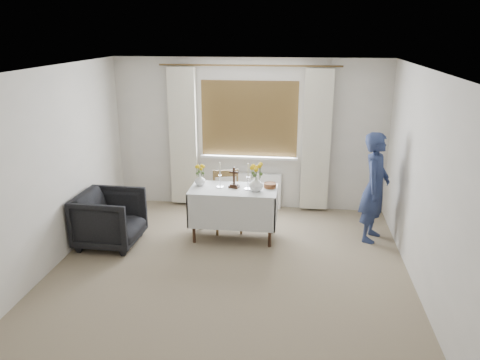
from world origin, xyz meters
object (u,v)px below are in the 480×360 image
at_px(altar_table, 234,213).
at_px(flower_vase_right, 256,184).
at_px(armchair, 110,219).
at_px(flower_vase_left, 200,180).
at_px(wooden_chair, 227,202).
at_px(person, 375,187).
at_px(wooden_cross, 234,177).

xyz_separation_m(altar_table, flower_vase_right, (0.33, -0.06, 0.49)).
height_order(altar_table, armchair, armchair).
bearing_deg(flower_vase_left, wooden_chair, 26.45).
bearing_deg(person, flower_vase_right, 120.03).
bearing_deg(flower_vase_left, flower_vase_right, -9.89).
bearing_deg(flower_vase_right, altar_table, 169.51).
height_order(wooden_chair, wooden_cross, wooden_cross).
xyz_separation_m(person, wooden_cross, (-1.99, -0.18, 0.12)).
distance_m(altar_table, armchair, 1.75).
distance_m(wooden_chair, wooden_cross, 0.53).
relative_size(person, flower_vase_left, 9.55).
distance_m(altar_table, wooden_chair, 0.31).
xyz_separation_m(altar_table, person, (1.99, 0.22, 0.41)).
relative_size(armchair, person, 0.54).
bearing_deg(armchair, wooden_cross, -72.72).
height_order(armchair, wooden_cross, wooden_cross).
xyz_separation_m(wooden_chair, flower_vase_left, (-0.37, -0.18, 0.39)).
relative_size(altar_table, wooden_cross, 4.07).
xyz_separation_m(armchair, person, (3.69, 0.66, 0.41)).
distance_m(altar_table, flower_vase_right, 0.59).
bearing_deg(wooden_chair, flower_vase_left, -170.25).
bearing_deg(flower_vase_right, wooden_chair, 144.42).
relative_size(person, wooden_cross, 5.20).
bearing_deg(wooden_chair, armchair, -172.57).
relative_size(person, flower_vase_right, 7.43).
bearing_deg(armchair, wooden_chair, -64.21).
height_order(wooden_chair, person, person).
relative_size(armchair, flower_vase_left, 5.11).
xyz_separation_m(person, flower_vase_right, (-1.66, -0.28, 0.08)).
xyz_separation_m(armchair, flower_vase_left, (1.20, 0.52, 0.46)).
bearing_deg(wooden_chair, wooden_cross, -76.26).
bearing_deg(person, wooden_cross, 115.58).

